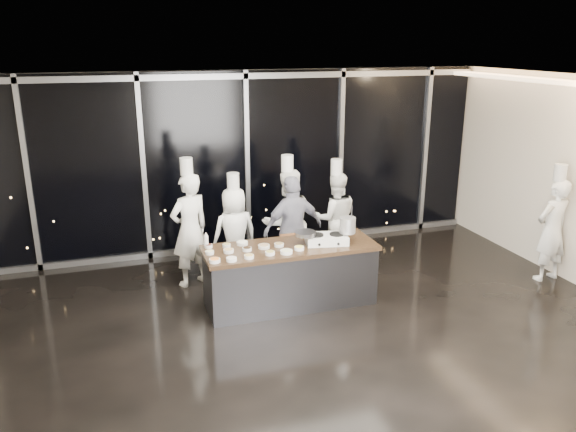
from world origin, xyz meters
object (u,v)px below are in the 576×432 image
at_px(stove, 326,239).
at_px(chef_left, 235,232).
at_px(chef_right, 335,218).
at_px(chef_far_left, 190,229).
at_px(chef_center, 287,222).
at_px(guest, 293,229).
at_px(frying_pan, 304,233).
at_px(chef_side, 552,229).
at_px(stock_pot, 348,225).
at_px(demo_counter, 290,275).

height_order(stove, chef_left, chef_left).
xyz_separation_m(chef_left, chef_right, (1.77, 0.13, 0.04)).
xyz_separation_m(chef_far_left, chef_center, (1.56, -0.04, -0.03)).
bearing_deg(guest, chef_right, -161.08).
xyz_separation_m(frying_pan, chef_side, (3.99, -0.40, -0.22)).
height_order(chef_far_left, chef_right, chef_far_left).
bearing_deg(frying_pan, stove, 2.48).
distance_m(stock_pot, chef_far_left, 2.44).
bearing_deg(chef_center, chef_side, 151.21).
xyz_separation_m(chef_center, chef_side, (3.89, -1.50, -0.03)).
bearing_deg(chef_side, frying_pan, -14.11).
bearing_deg(chef_side, stove, -13.86).
bearing_deg(chef_center, chef_far_left, -9.17).
relative_size(demo_counter, chef_left, 1.42).
relative_size(stove, chef_center, 0.33).
distance_m(chef_left, chef_center, 0.86).
relative_size(stock_pot, chef_center, 0.11).
distance_m(demo_counter, stock_pot, 1.09).
xyz_separation_m(chef_center, guest, (0.01, -0.27, -0.03)).
xyz_separation_m(stock_pot, chef_side, (3.36, -0.31, -0.30)).
relative_size(stove, chef_right, 0.36).
xyz_separation_m(demo_counter, chef_far_left, (-1.25, 1.14, 0.46)).
distance_m(chef_far_left, chef_right, 2.49).
bearing_deg(chef_far_left, chef_center, 153.62).
height_order(demo_counter, chef_far_left, chef_far_left).
xyz_separation_m(chef_far_left, chef_side, (5.45, -1.54, -0.07)).
bearing_deg(stock_pot, guest, 119.01).
bearing_deg(stock_pot, frying_pan, 171.62).
bearing_deg(frying_pan, chef_far_left, 152.98).
distance_m(chef_far_left, chef_center, 1.56).
xyz_separation_m(stove, chef_center, (-0.22, 1.15, -0.08)).
height_order(demo_counter, frying_pan, frying_pan).
bearing_deg(chef_center, guest, 84.56).
height_order(chef_center, chef_right, chef_center).
height_order(stove, chef_center, chef_center).
relative_size(demo_counter, stock_pot, 10.83).
bearing_deg(chef_side, demo_counter, -13.85).
xyz_separation_m(stove, chef_left, (-1.07, 1.24, -0.20)).
relative_size(chef_far_left, chef_right, 1.12).
distance_m(stock_pot, guest, 1.11).
height_order(chef_far_left, chef_left, chef_far_left).
height_order(stock_pot, guest, guest).
height_order(stock_pot, chef_far_left, chef_far_left).
height_order(frying_pan, chef_far_left, chef_far_left).
xyz_separation_m(chef_left, guest, (0.86, -0.35, 0.09)).
height_order(demo_counter, chef_side, chef_side).
relative_size(chef_far_left, guest, 1.19).
relative_size(demo_counter, stove, 3.80).
relative_size(frying_pan, chef_left, 0.31).
bearing_deg(chef_side, chef_left, -26.93).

